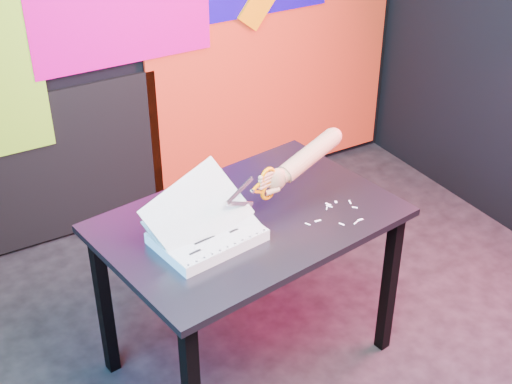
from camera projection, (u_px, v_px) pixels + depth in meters
room at (338, 74)px, 2.48m from camera, size 3.01×3.01×2.71m
backdrop at (181, 50)px, 3.79m from camera, size 2.88×0.05×2.08m
work_table at (249, 237)px, 2.85m from camera, size 1.24×0.92×0.75m
printout_stack at (207, 235)px, 2.65m from camera, size 0.45×0.33×0.29m
scissors at (265, 185)px, 2.72m from camera, size 0.24×0.06×0.14m
hand_forearm at (304, 159)px, 2.83m from camera, size 0.43×0.14×0.16m
paper_clippings at (337, 213)px, 2.82m from camera, size 0.25×0.18×0.00m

